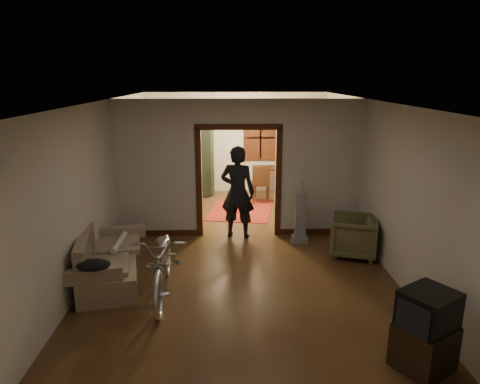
{
  "coord_description": "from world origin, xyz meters",
  "views": [
    {
      "loc": [
        -0.2,
        -7.75,
        3.23
      ],
      "look_at": [
        0.0,
        -0.3,
        1.2
      ],
      "focal_mm": 32.0,
      "sensor_mm": 36.0,
      "label": 1
    }
  ],
  "objects_px": {
    "locker": "(194,161)",
    "desk": "(272,181)",
    "armchair": "(353,236)",
    "person": "(238,192)",
    "bicycle": "(164,261)",
    "sofa": "(109,255)"
  },
  "relations": [
    {
      "from": "armchair",
      "to": "person",
      "type": "relative_size",
      "value": 0.43
    },
    {
      "from": "armchair",
      "to": "sofa",
      "type": "bearing_deg",
      "value": -60.83
    },
    {
      "from": "locker",
      "to": "bicycle",
      "type": "bearing_deg",
      "value": -108.15
    },
    {
      "from": "bicycle",
      "to": "locker",
      "type": "distance_m",
      "value": 5.62
    },
    {
      "from": "sofa",
      "to": "armchair",
      "type": "distance_m",
      "value": 4.33
    },
    {
      "from": "sofa",
      "to": "bicycle",
      "type": "xyz_separation_m",
      "value": [
        0.96,
        -0.49,
        0.1
      ]
    },
    {
      "from": "locker",
      "to": "desk",
      "type": "xyz_separation_m",
      "value": [
        2.15,
        0.02,
        -0.59
      ]
    },
    {
      "from": "sofa",
      "to": "locker",
      "type": "height_order",
      "value": "locker"
    },
    {
      "from": "sofa",
      "to": "armchair",
      "type": "height_order",
      "value": "sofa"
    },
    {
      "from": "sofa",
      "to": "bicycle",
      "type": "bearing_deg",
      "value": -39.07
    },
    {
      "from": "bicycle",
      "to": "person",
      "type": "xyz_separation_m",
      "value": [
        1.16,
        2.39,
        0.42
      ]
    },
    {
      "from": "sofa",
      "to": "person",
      "type": "height_order",
      "value": "person"
    },
    {
      "from": "person",
      "to": "desk",
      "type": "distance_m",
      "value": 3.44
    },
    {
      "from": "armchair",
      "to": "desk",
      "type": "xyz_separation_m",
      "value": [
        -1.09,
        4.23,
        0.01
      ]
    },
    {
      "from": "bicycle",
      "to": "person",
      "type": "height_order",
      "value": "person"
    },
    {
      "from": "locker",
      "to": "desk",
      "type": "height_order",
      "value": "locker"
    },
    {
      "from": "person",
      "to": "desk",
      "type": "height_order",
      "value": "person"
    },
    {
      "from": "bicycle",
      "to": "desk",
      "type": "relative_size",
      "value": 1.93
    },
    {
      "from": "person",
      "to": "bicycle",
      "type": "bearing_deg",
      "value": 77.5
    },
    {
      "from": "bicycle",
      "to": "desk",
      "type": "distance_m",
      "value": 6.03
    },
    {
      "from": "person",
      "to": "locker",
      "type": "bearing_deg",
      "value": -57.25
    },
    {
      "from": "armchair",
      "to": "person",
      "type": "bearing_deg",
      "value": -98.11
    }
  ]
}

